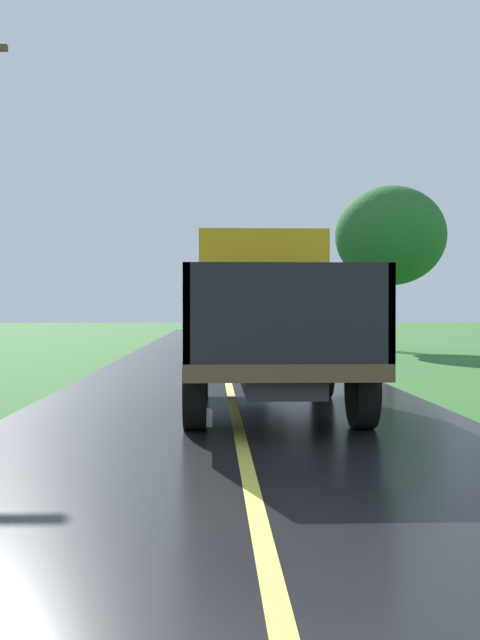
% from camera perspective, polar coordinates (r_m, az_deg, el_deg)
% --- Properties ---
extents(banana_truck_near, '(2.38, 5.82, 2.80)m').
position_cam_1_polar(banana_truck_near, '(11.69, 1.95, 0.26)').
color(banana_truck_near, '#2D2D30').
rests_on(banana_truck_near, road_surface).
extents(banana_truck_far, '(2.38, 5.81, 2.80)m').
position_cam_1_polar(banana_truck_far, '(26.15, -0.91, 0.52)').
color(banana_truck_far, '#2D2D30').
rests_on(banana_truck_far, road_surface).
extents(roadside_tree_mid_right, '(3.02, 3.02, 5.33)m').
position_cam_1_polar(roadside_tree_mid_right, '(30.52, 10.63, 5.17)').
color(roadside_tree_mid_right, '#4C3823').
rests_on(roadside_tree_mid_right, ground).
extents(roadside_tree_far_left, '(4.19, 4.19, 6.31)m').
position_cam_1_polar(roadside_tree_far_left, '(29.00, 11.45, 6.33)').
color(roadside_tree_far_left, '#4C3823').
rests_on(roadside_tree_far_left, ground).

